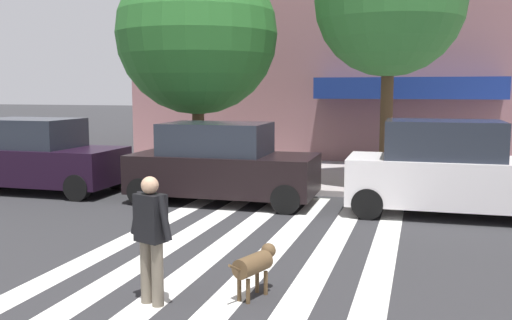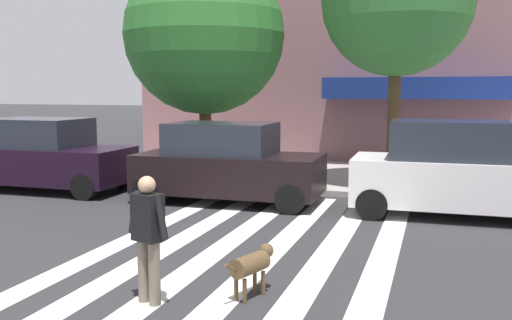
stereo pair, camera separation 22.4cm
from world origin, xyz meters
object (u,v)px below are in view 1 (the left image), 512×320
(pedestrian_dog_walker, at_px, (151,233))
(parked_car_third_in_line, at_px, (448,171))
(parked_car_behind_first, at_px, (222,164))
(street_tree_middle, at_px, (390,2))
(parked_car_near_curb, at_px, (35,156))
(dog_on_leash, at_px, (255,264))
(street_tree_nearest, at_px, (197,34))

(pedestrian_dog_walker, bearing_deg, parked_car_third_in_line, 59.53)
(parked_car_behind_first, bearing_deg, street_tree_middle, 37.22)
(parked_car_near_curb, relative_size, parked_car_behind_first, 1.03)
(parked_car_near_curb, bearing_deg, parked_car_behind_first, -0.00)
(parked_car_third_in_line, xyz_separation_m, dog_on_leash, (-2.60, -5.79, -0.54))
(parked_car_third_in_line, distance_m, street_tree_nearest, 7.85)
(parked_car_near_curb, distance_m, parked_car_third_in_line, 10.45)
(parked_car_third_in_line, bearing_deg, dog_on_leash, -114.19)
(dog_on_leash, bearing_deg, parked_car_third_in_line, 65.81)
(parked_car_third_in_line, relative_size, dog_on_leash, 4.63)
(street_tree_middle, xyz_separation_m, pedestrian_dog_walker, (-2.28, -9.20, -4.04))
(street_tree_nearest, bearing_deg, pedestrian_dog_walker, -71.40)
(street_tree_nearest, height_order, pedestrian_dog_walker, street_tree_nearest)
(parked_car_near_curb, relative_size, parked_car_third_in_line, 1.05)
(parked_car_near_curb, distance_m, parked_car_behind_first, 5.29)
(street_tree_middle, distance_m, dog_on_leash, 9.76)
(parked_car_behind_first, xyz_separation_m, street_tree_nearest, (-1.57, 2.39, 3.32))
(street_tree_nearest, relative_size, street_tree_middle, 0.94)
(parked_car_near_curb, distance_m, pedestrian_dog_walker, 9.26)
(parked_car_behind_first, xyz_separation_m, pedestrian_dog_walker, (1.39, -6.41, 0.00))
(street_tree_middle, height_order, dog_on_leash, street_tree_middle)
(parked_car_near_curb, bearing_deg, pedestrian_dog_walker, -43.85)
(parked_car_behind_first, height_order, street_tree_middle, street_tree_middle)
(street_tree_nearest, bearing_deg, parked_car_behind_first, -56.63)
(parked_car_near_curb, distance_m, street_tree_middle, 10.21)
(parked_car_behind_first, xyz_separation_m, parked_car_third_in_line, (5.16, -0.00, 0.05))
(parked_car_behind_first, bearing_deg, street_tree_nearest, 123.37)
(parked_car_near_curb, bearing_deg, street_tree_middle, 17.27)
(parked_car_behind_first, height_order, dog_on_leash, parked_car_behind_first)
(parked_car_near_curb, height_order, pedestrian_dog_walker, parked_car_near_curb)
(street_tree_middle, bearing_deg, parked_car_third_in_line, -61.77)
(parked_car_third_in_line, relative_size, pedestrian_dog_walker, 2.66)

